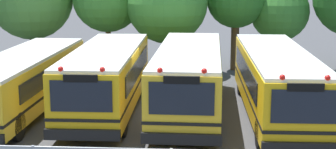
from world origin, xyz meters
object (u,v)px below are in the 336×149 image
school_bus_1 (107,77)px  school_bus_3 (276,80)px  tree_3 (167,3)px  school_bus_0 (24,80)px  school_bus_2 (189,77)px  tree_5 (278,11)px

school_bus_1 → school_bus_3: 6.88m
school_bus_3 → tree_3: size_ratio=1.72×
school_bus_0 → tree_3: size_ratio=1.67×
school_bus_0 → school_bus_3: school_bus_3 is taller
school_bus_3 → tree_3: tree_3 is taller
school_bus_2 → tree_3: 8.62m
school_bus_3 → school_bus_1: bearing=-3.4°
school_bus_1 → school_bus_0: bearing=5.1°
school_bus_0 → school_bus_2: size_ratio=1.02×
school_bus_1 → school_bus_2: school_bus_2 is taller
school_bus_0 → tree_5: (11.69, 9.97, 2.08)m
school_bus_1 → school_bus_2: size_ratio=0.95×
school_bus_3 → tree_5: size_ratio=2.13×
school_bus_0 → school_bus_2: 6.78m
school_bus_3 → tree_3: (-4.93, 8.48, 2.44)m
school_bus_2 → school_bus_0: bearing=4.2°
school_bus_2 → school_bus_3: bearing=176.0°
school_bus_1 → tree_5: tree_5 is taller
tree_3 → school_bus_1: bearing=-103.4°
school_bus_3 → tree_5: bearing=-98.8°
school_bus_0 → tree_5: size_ratio=2.06×
tree_5 → school_bus_1: bearing=-130.7°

